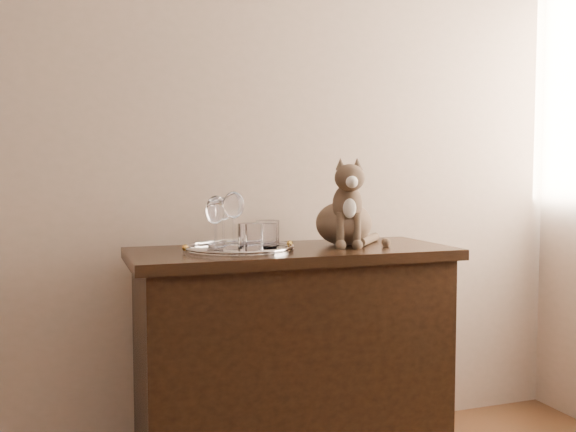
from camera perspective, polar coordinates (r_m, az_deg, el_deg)
name	(u,v)px	position (r m, az deg, el deg)	size (l,w,h in m)	color
wall_back	(117,115)	(2.56, -14.94, 8.65)	(4.00, 0.10, 2.70)	tan
sideboard	(292,360)	(2.48, 0.38, -12.71)	(1.20, 0.50, 0.85)	black
tray	(239,249)	(2.33, -4.38, -2.98)	(0.40, 0.40, 0.01)	silver
wine_glass_a	(216,221)	(2.39, -6.42, -0.45)	(0.07, 0.07, 0.19)	silver
wine_glass_b	(223,222)	(2.42, -5.77, -0.49)	(0.07, 0.07, 0.18)	white
wine_glass_c	(215,225)	(2.25, -6.51, -0.82)	(0.07, 0.07, 0.18)	silver
wine_glass_d	(234,220)	(2.34, -4.84, -0.33)	(0.08, 0.08, 0.21)	white
tumbler_a	(266,236)	(2.32, -1.98, -1.78)	(0.08, 0.08, 0.09)	silver
tumbler_b	(250,238)	(2.23, -3.35, -1.92)	(0.09, 0.09, 0.10)	white
tumbler_c	(268,233)	(2.40, -1.81, -1.54)	(0.08, 0.08, 0.10)	white
cat	(344,202)	(2.50, 4.98, 1.28)	(0.34, 0.31, 0.34)	brown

